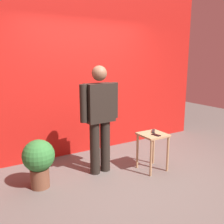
{
  "coord_description": "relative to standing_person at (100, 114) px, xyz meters",
  "views": [
    {
      "loc": [
        -1.97,
        -2.69,
        1.75
      ],
      "look_at": [
        -0.03,
        0.55,
        0.94
      ],
      "focal_mm": 39.47,
      "sensor_mm": 36.0,
      "label": 1
    }
  ],
  "objects": [
    {
      "name": "cell_phone",
      "position": [
        0.74,
        -0.45,
        -0.33
      ],
      "size": [
        0.09,
        0.15,
        0.01
      ],
      "primitive_type": "cube",
      "rotation": [
        0.0,
        0.0,
        0.16
      ],
      "color": "black",
      "rests_on": "side_table"
    },
    {
      "name": "tv_remote",
      "position": [
        0.83,
        -0.28,
        -0.32
      ],
      "size": [
        0.15,
        0.16,
        0.02
      ],
      "primitive_type": "cube",
      "rotation": [
        0.0,
        0.0,
        -0.73
      ],
      "color": "black",
      "rests_on": "side_table"
    },
    {
      "name": "back_wall_red",
      "position": [
        0.26,
        1.0,
        0.67
      ],
      "size": [
        5.23,
        0.12,
        3.2
      ],
      "primitive_type": "cube",
      "color": "#B41813",
      "rests_on": "ground_plane"
    },
    {
      "name": "ground_plane",
      "position": [
        0.26,
        -0.53,
        -0.93
      ],
      "size": [
        12.0,
        12.0,
        0.0
      ],
      "primitive_type": "plane",
      "color": "#59544F"
    },
    {
      "name": "standing_person",
      "position": [
        0.0,
        0.0,
        0.0
      ],
      "size": [
        0.66,
        0.25,
        1.67
      ],
      "color": "black",
      "rests_on": "ground_plane"
    },
    {
      "name": "side_table",
      "position": [
        0.76,
        -0.36,
        -0.46
      ],
      "size": [
        0.4,
        0.4,
        0.6
      ],
      "color": "tan",
      "rests_on": "ground_plane"
    },
    {
      "name": "potted_plant",
      "position": [
        -0.95,
        0.0,
        -0.53
      ],
      "size": [
        0.44,
        0.44,
        0.69
      ],
      "color": "brown",
      "rests_on": "ground_plane"
    }
  ]
}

